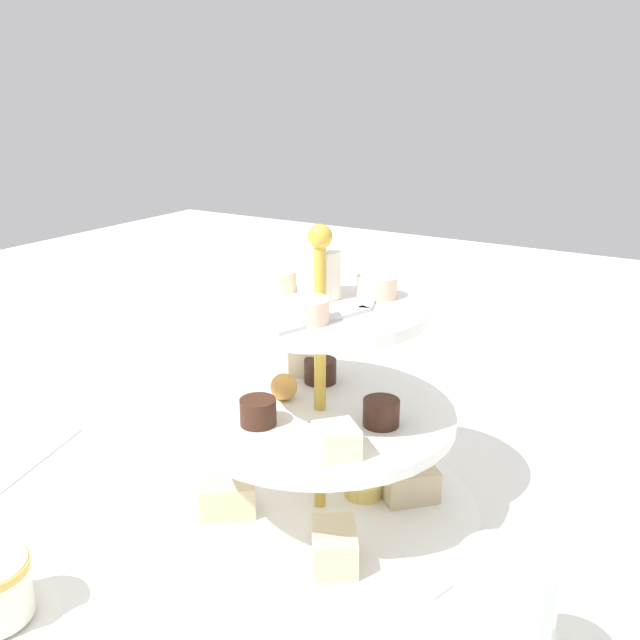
% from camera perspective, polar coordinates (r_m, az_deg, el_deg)
% --- Properties ---
extents(ground_plane, '(2.40, 2.40, 0.00)m').
position_cam_1_polar(ground_plane, '(0.66, 0.00, -15.37)').
color(ground_plane, silver).
extents(tiered_serving_stand, '(0.28, 0.28, 0.26)m').
position_cam_1_polar(tiered_serving_stand, '(0.62, 0.02, -9.23)').
color(tiered_serving_stand, white).
rests_on(tiered_serving_stand, ground_plane).
extents(water_glass_tall_right, '(0.07, 0.07, 0.13)m').
position_cam_1_polar(water_glass_tall_right, '(0.86, -3.34, -2.38)').
color(water_glass_tall_right, silver).
rests_on(water_glass_tall_right, ground_plane).
extents(butter_knife_left, '(0.14, 0.12, 0.00)m').
position_cam_1_polar(butter_knife_left, '(0.81, 21.14, -9.90)').
color(butter_knife_left, silver).
rests_on(butter_knife_left, ground_plane).
extents(butter_knife_right, '(0.17, 0.06, 0.00)m').
position_cam_1_polar(butter_knife_right, '(0.79, -22.43, -10.76)').
color(butter_knife_right, silver).
rests_on(butter_knife_right, ground_plane).
extents(water_glass_mid_back, '(0.06, 0.06, 0.11)m').
position_cam_1_polar(water_glass_mid_back, '(0.48, 14.45, -23.22)').
color(water_glass_mid_back, silver).
rests_on(water_glass_mid_back, ground_plane).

